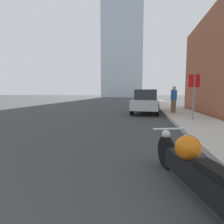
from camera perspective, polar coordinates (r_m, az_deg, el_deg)
sidewalk at (r=38.80m, az=13.62°, el=3.81°), size 2.31×240.00×0.15m
distant_tower at (r=79.00m, az=3.85°, el=24.23°), size 15.85×15.85×52.41m
motorcycle at (r=2.72m, az=26.15°, el=-16.65°), size 1.00×2.62×0.81m
parked_car_silver at (r=12.90m, az=11.10°, el=3.37°), size 2.15×4.56×1.70m
parked_car_green at (r=25.31m, az=10.75°, el=4.69°), size 2.01×4.49×1.82m
stop_sign at (r=9.35m, az=25.18°, el=6.79°), size 0.57×0.26×2.18m
pedestrian at (r=12.49m, az=19.51°, el=4.04°), size 0.36×0.25×1.77m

